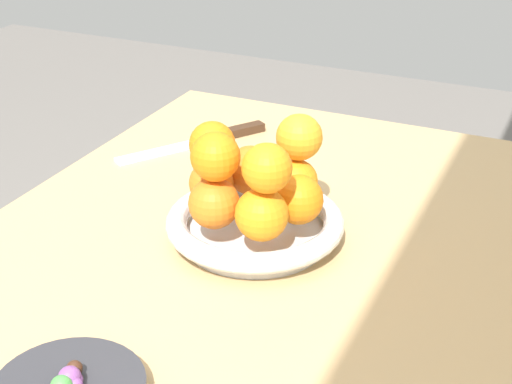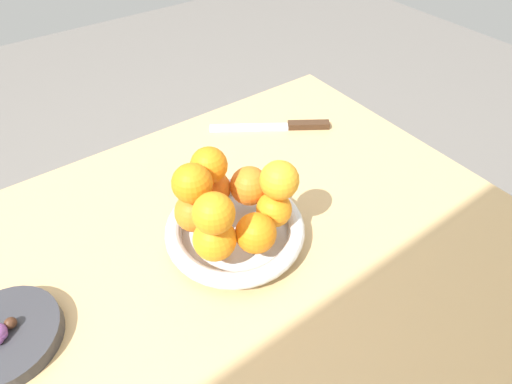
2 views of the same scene
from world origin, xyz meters
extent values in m
cube|color=tan|center=(0.00, 0.00, 0.72)|extent=(1.10, 0.76, 0.04)
cylinder|color=tan|center=(-0.49, -0.32, 0.35)|extent=(0.05, 0.05, 0.70)
cylinder|color=silver|center=(-0.09, -0.03, 0.75)|extent=(0.18, 0.18, 0.01)
torus|color=silver|center=(-0.09, -0.03, 0.77)|extent=(0.22, 0.22, 0.03)
sphere|color=orange|center=(-0.03, 0.00, 0.81)|extent=(0.06, 0.06, 0.06)
sphere|color=orange|center=(-0.09, 0.02, 0.81)|extent=(0.06, 0.06, 0.06)
sphere|color=orange|center=(-0.14, 0.00, 0.81)|extent=(0.05, 0.05, 0.05)
sphere|color=orange|center=(-0.14, -0.06, 0.81)|extent=(0.06, 0.06, 0.06)
sphere|color=orange|center=(-0.09, -0.09, 0.81)|extent=(0.06, 0.06, 0.06)
sphere|color=orange|center=(-0.04, -0.06, 0.81)|extent=(0.06, 0.06, 0.06)
sphere|color=orange|center=(-0.04, -0.06, 0.87)|extent=(0.06, 0.06, 0.06)
sphere|color=orange|center=(-0.15, 0.00, 0.86)|extent=(0.06, 0.06, 0.06)
sphere|color=orange|center=(-0.08, -0.09, 0.86)|extent=(0.06, 0.06, 0.06)
sphere|color=orange|center=(-0.03, 0.01, 0.87)|extent=(0.06, 0.06, 0.06)
sphere|color=#8C4C99|center=(0.25, -0.06, 0.77)|extent=(0.01, 0.01, 0.01)
sphere|color=#8C4C99|center=(0.25, -0.06, 0.77)|extent=(0.02, 0.02, 0.02)
sphere|color=#472819|center=(0.24, -0.07, 0.77)|extent=(0.02, 0.02, 0.02)
cube|color=#3F2819|center=(-0.39, -0.20, 0.75)|extent=(0.09, 0.07, 0.01)
cube|color=silver|center=(-0.28, -0.27, 0.74)|extent=(0.15, 0.11, 0.01)
camera|label=1|loc=(0.68, 0.32, 1.24)|focal=55.00mm
camera|label=2|loc=(0.12, 0.32, 1.25)|focal=28.00mm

